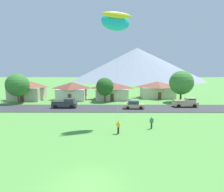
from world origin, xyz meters
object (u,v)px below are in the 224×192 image
at_px(tree_left_of_center, 18,85).
at_px(pickup_truck_sand_east_side, 186,102).
at_px(house_left_center, 27,90).
at_px(house_rightmost, 72,91).
at_px(watcher_person, 152,123).
at_px(kite_flyer_with_kite, 116,22).
at_px(house_right_center, 157,89).
at_px(pickup_truck_charcoal_west_side, 65,103).
at_px(tree_near_left, 105,87).
at_px(house_leftmost, 112,90).
at_px(tree_center, 181,83).
at_px(parked_car_tan_west_end, 134,105).

distance_m(tree_left_of_center, pickup_truck_sand_east_side, 39.70).
bearing_deg(house_left_center, house_rightmost, 2.36).
relative_size(house_left_center, watcher_person, 5.30).
bearing_deg(kite_flyer_with_kite, house_left_center, 135.48).
relative_size(house_left_center, house_right_center, 0.88).
relative_size(pickup_truck_charcoal_west_side, watcher_person, 3.11).
relative_size(tree_near_left, pickup_truck_charcoal_west_side, 1.19).
height_order(pickup_truck_charcoal_west_side, watcher_person, pickup_truck_charcoal_west_side).
xyz_separation_m(house_rightmost, tree_left_of_center, (-12.02, -5.80, 1.99)).
relative_size(tree_left_of_center, watcher_person, 4.35).
relative_size(house_rightmost, tree_near_left, 1.31).
bearing_deg(house_rightmost, tree_left_of_center, -154.25).
bearing_deg(house_right_center, house_leftmost, -168.30).
height_order(tree_center, pickup_truck_charcoal_west_side, tree_center).
bearing_deg(kite_flyer_with_kite, watcher_person, -19.84).
xyz_separation_m(house_leftmost, pickup_truck_sand_east_side, (16.28, -11.21, -1.41)).
height_order(house_left_center, tree_center, tree_center).
bearing_deg(tree_near_left, house_leftmost, 66.97).
height_order(tree_center, pickup_truck_sand_east_side, tree_center).
distance_m(house_leftmost, tree_near_left, 4.93).
distance_m(house_rightmost, parked_car_tan_west_end, 19.99).
bearing_deg(tree_center, house_left_center, 174.74).
xyz_separation_m(house_leftmost, tree_near_left, (-1.84, -4.33, 1.46)).
xyz_separation_m(house_left_center, parked_car_tan_west_end, (27.78, -11.88, -1.94)).
bearing_deg(house_right_center, watcher_person, -104.51).
xyz_separation_m(pickup_truck_charcoal_west_side, pickup_truck_sand_east_side, (26.34, 1.11, 0.00)).
distance_m(tree_left_of_center, watcher_person, 35.10).
bearing_deg(parked_car_tan_west_end, house_right_center, 61.61).
xyz_separation_m(pickup_truck_charcoal_west_side, kite_flyer_with_kite, (10.71, -12.40, 13.70)).
distance_m(house_left_center, pickup_truck_sand_east_side, 40.70).
distance_m(pickup_truck_charcoal_west_side, kite_flyer_with_kite, 21.36).
height_order(house_rightmost, pickup_truck_sand_east_side, house_rightmost).
bearing_deg(house_leftmost, pickup_truck_sand_east_side, -34.55).
relative_size(house_left_center, pickup_truck_charcoal_west_side, 1.70).
height_order(house_leftmost, house_rightmost, house_rightmost).
distance_m(tree_center, pickup_truck_sand_east_side, 7.40).
relative_size(house_leftmost, tree_left_of_center, 1.28).
distance_m(house_rightmost, pickup_truck_sand_east_side, 29.21).
distance_m(tree_near_left, pickup_truck_sand_east_side, 19.59).
height_order(parked_car_tan_west_end, pickup_truck_sand_east_side, pickup_truck_sand_east_side).
bearing_deg(watcher_person, house_right_center, 75.49).
height_order(tree_left_of_center, tree_center, tree_center).
bearing_deg(tree_center, kite_flyer_with_kite, -130.33).
bearing_deg(pickup_truck_sand_east_side, pickup_truck_charcoal_west_side, -177.59).
bearing_deg(tree_near_left, parked_car_tan_west_end, -53.84).
bearing_deg(house_rightmost, watcher_person, -57.09).
height_order(house_right_center, parked_car_tan_west_end, house_right_center).
height_order(house_leftmost, tree_near_left, tree_near_left).
height_order(tree_near_left, tree_center, tree_center).
height_order(house_leftmost, watcher_person, house_leftmost).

